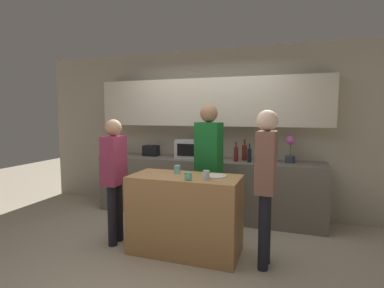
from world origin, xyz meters
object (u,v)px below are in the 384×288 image
Objects in this scene: potted_plant at (290,149)px; microwave at (193,149)px; bottle_5 at (273,157)px; toaster at (151,151)px; cup_0 at (188,176)px; bottle_0 at (236,154)px; bottle_2 at (249,155)px; person_center at (266,175)px; cup_1 at (177,169)px; bottle_1 at (244,152)px; person_right at (114,171)px; plate_on_island at (215,176)px; person_left at (209,158)px; bottle_3 at (259,154)px; cup_2 at (206,175)px; bottle_4 at (265,154)px.

microwave is at bearing -179.94° from potted_plant.
potted_plant is 0.28m from bottle_5.
toaster is 2.00m from cup_0.
microwave is 0.74m from bottle_0.
person_center is at bearing -74.39° from bottle_2.
cup_0 is at bearing -49.86° from cup_1.
person_right is (-1.39, -1.44, -0.12)m from bottle_1.
potted_plant is at bearing 18.26° from bottle_5.
cup_0 reaches higher than plate_on_island.
person_left is at bearing -124.04° from bottle_2.
potted_plant is 1.81m from cup_1.
person_center reaches higher than cup_1.
plate_on_island is 0.59m from person_center.
bottle_3 is at bearing 0.09° from toaster.
person_right is at bearing -133.96° from bottle_1.
bottle_3 is at bearing 0.24° from microwave.
bottle_3 is 3.30× the size of cup_0.
bottle_3 is at bearing 11.54° from person_center.
bottle_0 is at bearing -10.30° from microwave.
bottle_0 is at bearing -5.11° from toaster.
cup_1 is at bearing -113.76° from bottle_0.
microwave is at bearing 44.89° from person_center.
toaster is at bearing 128.31° from cup_0.
bottle_1 is 0.18× the size of person_left.
bottle_3 is 1.55m from cup_2.
cup_2 is at bearing 116.25° from person_left.
toaster is at bearing 177.74° from bottle_5.
bottle_5 is (0.20, -0.08, -0.02)m from bottle_3.
microwave is 1.51m from potted_plant.
toaster is at bearing -179.26° from bottle_1.
bottle_3 is (0.33, 0.14, -0.00)m from bottle_0.
bottle_0 is at bearing 131.75° from person_right.
bottle_4 is 1.14× the size of plate_on_island.
microwave is 1.91m from person_center.
cup_0 is 0.05× the size of person_center.
person_right is at bearing -140.10° from bottle_4.
bottle_1 is 1.43m from cup_1.
bottle_2 is at bearing -168.47° from bottle_5.
potted_plant is 1.39× the size of bottle_3.
cup_0 is 0.83m from person_center.
microwave is 1.06m from bottle_3.
cup_2 is 0.64m from person_center.
potted_plant is (2.27, 0.00, 0.11)m from toaster.
bottle_5 is 1.06m from person_left.
person_right is (-1.71, -1.43, -0.11)m from bottle_4.
cup_1 is (-0.48, 0.02, 0.04)m from plate_on_island.
bottle_0 reaches higher than bottle_2.
bottle_0 reaches higher than bottle_5.
cup_0 is at bearing 101.42° from person_left.
bottle_3 is 0.17× the size of person_center.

